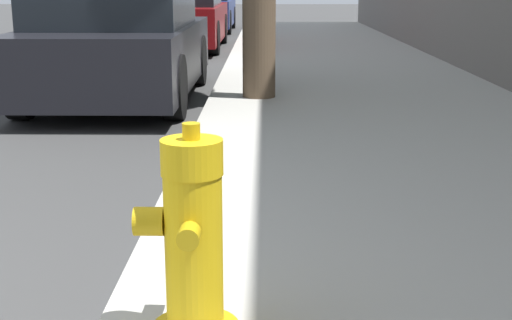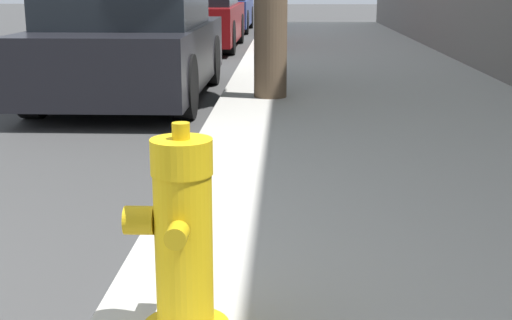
% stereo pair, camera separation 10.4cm
% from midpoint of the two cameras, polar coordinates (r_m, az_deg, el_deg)
% --- Properties ---
extents(fire_hydrant, '(0.36, 0.37, 0.77)m').
position_cam_midpoint_polar(fire_hydrant, '(2.51, -6.30, -6.61)').
color(fire_hydrant, '#C39C11').
rests_on(fire_hydrant, sidewalk_slab).
extents(parked_car_near, '(1.73, 3.94, 1.40)m').
position_cam_midpoint_polar(parked_car_near, '(8.35, -11.25, 9.29)').
color(parked_car_near, black).
rests_on(parked_car_near, ground_plane).
extents(parked_car_mid, '(1.83, 4.08, 1.39)m').
position_cam_midpoint_polar(parked_car_mid, '(14.60, -6.52, 11.45)').
color(parked_car_mid, maroon).
rests_on(parked_car_mid, ground_plane).
extents(parked_car_far, '(1.88, 3.91, 1.37)m').
position_cam_midpoint_polar(parked_car_far, '(19.66, -4.80, 12.14)').
color(parked_car_far, navy).
rests_on(parked_car_far, ground_plane).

